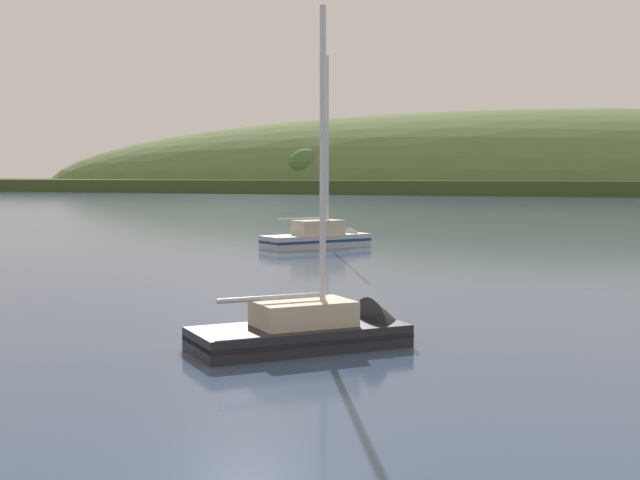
% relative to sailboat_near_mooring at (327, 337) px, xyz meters
% --- Properties ---
extents(far_shoreline_hill, '(416.68, 123.01, 48.69)m').
position_rel_sailboat_near_mooring_xyz_m(far_shoreline_hill, '(-44.16, 239.45, -0.12)').
color(far_shoreline_hill, '#3C4E24').
rests_on(far_shoreline_hill, ground).
extents(sailboat_near_mooring, '(6.44, 6.82, 10.85)m').
position_rel_sailboat_near_mooring_xyz_m(sailboat_near_mooring, '(0.00, 0.00, 0.00)').
color(sailboat_near_mooring, '#232328').
rests_on(sailboat_near_mooring, ground).
extents(sailboat_far_left, '(6.60, 8.45, 14.04)m').
position_rel_sailboat_near_mooring_xyz_m(sailboat_far_left, '(-13.30, 31.50, 0.09)').
color(sailboat_far_left, '#ADB2BC').
rests_on(sailboat_far_left, ground).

